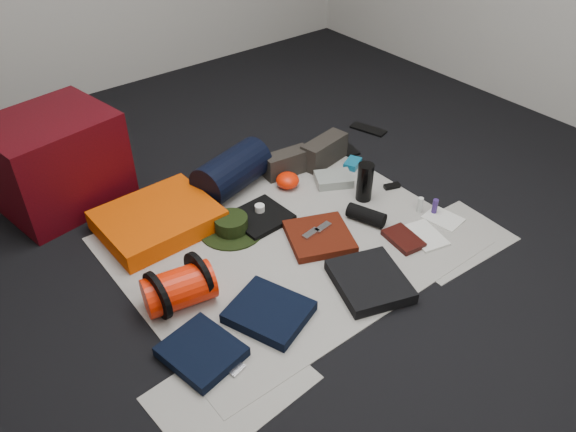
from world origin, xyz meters
TOP-DOWN VIEW (x-y plane):
  - floor at (0.00, 0.00)m, footprint 4.50×4.50m
  - newspaper_mat at (0.00, 0.00)m, footprint 1.60×1.30m
  - newspaper_sheet_front_left at (-0.70, -0.55)m, footprint 0.61×0.44m
  - newspaper_sheet_front_right at (0.65, -0.50)m, footprint 0.60×0.43m
  - red_cabinet at (-0.73, 1.02)m, footprint 0.68×0.59m
  - sleeping_pad at (-0.45, 0.49)m, footprint 0.57×0.47m
  - stuff_sack at (-0.63, -0.05)m, footprint 0.33×0.23m
  - sack_strap_left at (-0.73, -0.05)m, footprint 0.02×0.22m
  - sack_strap_right at (-0.53, -0.05)m, footprint 0.02×0.22m
  - navy_duffel at (0.04, 0.55)m, footprint 0.48×0.34m
  - boonie_brim at (-0.17, 0.24)m, footprint 0.36×0.36m
  - boonie_crown at (-0.17, 0.24)m, footprint 0.17×0.17m
  - hiking_boot_left at (0.38, 0.49)m, footprint 0.29×0.14m
  - hiking_boot_right at (0.63, 0.44)m, footprint 0.33×0.17m
  - flip_flop_left at (0.85, 0.51)m, footprint 0.14×0.26m
  - flip_flop_right at (1.13, 0.57)m, footprint 0.15×0.25m
  - trousers_navy_a at (-0.71, -0.35)m, footprint 0.31×0.33m
  - trousers_navy_b at (-0.37, -0.35)m, footprint 0.37×0.40m
  - trousers_charcoal at (0.09, -0.48)m, footprint 0.40×0.42m
  - black_tshirt at (-0.00, 0.22)m, footprint 0.29×0.28m
  - red_shirt at (0.13, -0.10)m, footprint 0.40×0.40m
  - orange_stuff_sack at (0.29, 0.37)m, footprint 0.14×0.14m
  - first_aid_pouch at (0.52, 0.24)m, footprint 0.25×0.23m
  - water_bottle at (0.55, 0.02)m, footprint 0.09×0.09m
  - speaker at (0.42, -0.13)m, footprint 0.14×0.22m
  - compact_camera at (0.50, 0.27)m, footprint 0.11×0.07m
  - cyan_case at (0.73, 0.30)m, footprint 0.14×0.12m
  - toiletry_purple at (0.75, -0.30)m, footprint 0.04×0.04m
  - toiletry_clear at (0.70, -0.25)m, footprint 0.03×0.03m
  - paperback_book at (0.45, -0.36)m, footprint 0.16×0.22m
  - map_booklet at (0.56, -0.40)m, footprint 0.20×0.25m
  - map_printout at (0.75, -0.37)m, footprint 0.17×0.20m
  - sunglasses at (0.75, -0.00)m, footprint 0.10×0.06m
  - key_cluster at (-0.64, -0.48)m, footprint 0.08×0.08m
  - tape_roll at (0.02, 0.25)m, footprint 0.05×0.05m
  - energy_bar_a at (0.09, -0.08)m, footprint 0.10×0.05m
  - energy_bar_b at (0.17, -0.08)m, footprint 0.10×0.05m

SIDE VIEW (x-z plane):
  - floor at x=0.00m, z-range -0.02..0.00m
  - newspaper_sheet_front_left at x=-0.70m, z-range 0.00..0.00m
  - newspaper_sheet_front_right at x=0.65m, z-range 0.00..0.00m
  - newspaper_mat at x=0.00m, z-range 0.00..0.01m
  - flip_flop_right at x=1.13m, z-range 0.00..0.01m
  - flip_flop_left at x=0.85m, z-range 0.00..0.01m
  - map_printout at x=0.75m, z-range 0.01..0.01m
  - boonie_brim at x=-0.17m, z-range 0.01..0.01m
  - key_cluster at x=-0.64m, z-range 0.01..0.02m
  - map_booklet at x=0.56m, z-range 0.01..0.02m
  - sunglasses at x=0.75m, z-range 0.01..0.03m
  - paperback_book at x=0.45m, z-range 0.01..0.03m
  - black_tshirt at x=0.00m, z-range 0.01..0.03m
  - cyan_case at x=0.73m, z-range 0.01..0.04m
  - red_shirt at x=0.13m, z-range 0.01..0.05m
  - compact_camera at x=0.50m, z-range 0.01..0.05m
  - trousers_navy_a at x=-0.71m, z-range 0.01..0.05m
  - trousers_navy_b at x=-0.37m, z-range 0.01..0.06m
  - first_aid_pouch at x=0.52m, z-range 0.01..0.06m
  - trousers_charcoal at x=0.09m, z-range 0.01..0.06m
  - speaker at x=0.42m, z-range 0.01..0.08m
  - orange_stuff_sack at x=0.29m, z-range 0.01..0.09m
  - toiletry_purple at x=0.75m, z-range 0.01..0.09m
  - toiletry_clear at x=0.70m, z-range 0.01..0.09m
  - tape_roll at x=0.02m, z-range 0.03..0.07m
  - boonie_crown at x=-0.17m, z-range 0.01..0.09m
  - energy_bar_a at x=0.09m, z-range 0.05..0.06m
  - energy_bar_b at x=0.17m, z-range 0.05..0.06m
  - sleeping_pad at x=-0.45m, z-range 0.01..0.11m
  - hiking_boot_left at x=0.38m, z-range 0.01..0.14m
  - hiking_boot_right at x=0.63m, z-range 0.01..0.16m
  - stuff_sack at x=-0.63m, z-range 0.01..0.18m
  - sack_strap_left at x=-0.73m, z-range 0.01..0.22m
  - sack_strap_right at x=-0.53m, z-range 0.01..0.22m
  - water_bottle at x=0.55m, z-range 0.01..0.22m
  - navy_duffel at x=0.04m, z-range 0.01..0.23m
  - red_cabinet at x=-0.73m, z-range 0.00..0.50m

